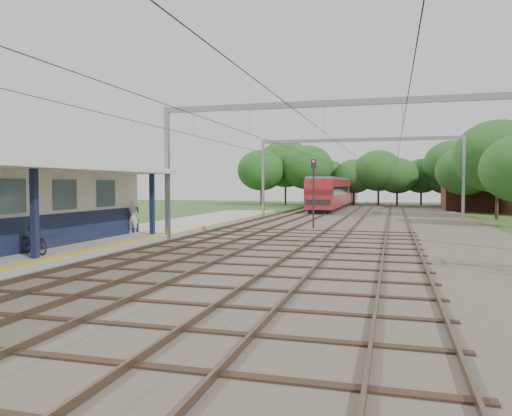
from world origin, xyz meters
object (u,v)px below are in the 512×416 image
(person, at_px, (133,217))
(train, at_px, (338,192))
(bicycle, at_px, (34,241))
(signal_post, at_px, (314,184))

(person, relative_size, train, 0.05)
(person, xyz_separation_m, bicycle, (0.46, -8.22, -0.39))
(person, relative_size, bicycle, 1.06)
(bicycle, xyz_separation_m, train, (6.08, 49.29, 1.19))
(bicycle, distance_m, signal_post, 18.92)
(train, relative_size, signal_post, 7.49)
(person, xyz_separation_m, train, (6.54, 41.07, 0.80))
(train, xyz_separation_m, signal_post, (1.85, -32.25, 0.95))
(bicycle, relative_size, train, 0.05)
(person, xyz_separation_m, signal_post, (8.39, 8.82, 1.75))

